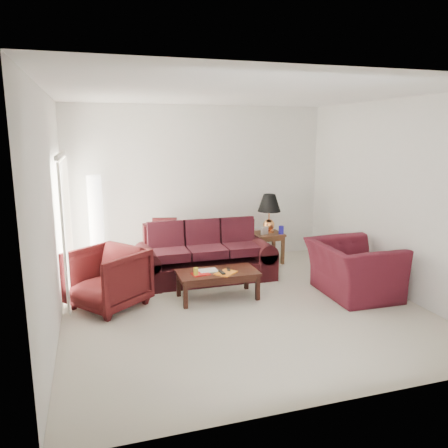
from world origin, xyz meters
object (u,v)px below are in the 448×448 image
end_table (268,247)px  coffee_table (218,285)px  armchair_right (353,269)px  floor_lamp (96,224)px  armchair_left (108,279)px  sofa (205,253)px

end_table → coffee_table: bearing=-133.4°
end_table → armchair_right: size_ratio=0.46×
floor_lamp → armchair_left: bearing=-86.7°
floor_lamp → coffee_table: bearing=-46.9°
end_table → floor_lamp: floor_lamp is taller
coffee_table → armchair_right: bearing=5.9°
floor_lamp → end_table: bearing=-4.9°
sofa → coffee_table: 0.95m
sofa → armchair_left: size_ratio=2.44×
sofa → coffee_table: (-0.04, -0.91, -0.26)m
armchair_right → armchair_left: bearing=81.7°
armchair_left → coffee_table: 1.63m
sofa → armchair_right: bearing=-40.6°
armchair_left → armchair_right: bearing=41.8°
sofa → end_table: 1.57m
floor_lamp → armchair_right: 4.43m
armchair_left → armchair_right: (3.66, -0.60, -0.02)m
sofa → end_table: sofa is taller
sofa → armchair_right: (2.00, -1.39, -0.06)m
armchair_left → armchair_right: armchair_left is taller
floor_lamp → sofa: bearing=-27.5°
sofa → floor_lamp: floor_lamp is taller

